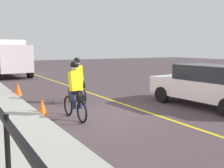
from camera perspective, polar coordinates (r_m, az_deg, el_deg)
ground_plane at (r=9.30m, az=-2.55°, el=-6.32°), size 80.00×80.00×0.00m
lane_line_centre at (r=10.10m, az=5.59°, el=-5.20°), size 36.00×0.12×0.01m
cyclist_lead at (r=11.15m, az=-7.11°, el=0.71°), size 1.71×0.37×1.83m
cyclist_follow at (r=8.57m, az=-7.52°, el=-1.34°), size 1.71×0.37×1.83m
patrol_sedan at (r=11.02m, az=19.13°, el=-0.18°), size 4.53×2.19×1.58m
box_truck_background at (r=23.15m, az=-21.13°, el=5.37°), size 6.86×2.92×2.78m
traffic_cone_near at (r=9.39m, az=-14.16°, el=-4.67°), size 0.36×0.36×0.56m
traffic_cone_far at (r=13.56m, az=-18.75°, el=-1.00°), size 0.36×0.36×0.61m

